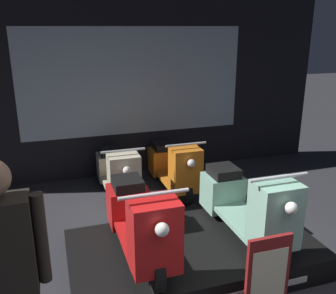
{
  "coord_description": "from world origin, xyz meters",
  "views": [
    {
      "loc": [
        -1.34,
        -1.77,
        2.39
      ],
      "look_at": [
        -0.02,
        2.32,
        1.01
      ],
      "focal_mm": 40.0,
      "sensor_mm": 36.0,
      "label": 1
    }
  ],
  "objects_px": {
    "scooter_display_left": "(140,221)",
    "person_left_browsing": "(5,271)",
    "scooter_display_right": "(246,204)",
    "scooter_backrow_0": "(117,173)",
    "scooter_backrow_1": "(173,167)",
    "price_sign_board": "(267,283)"
  },
  "relations": [
    {
      "from": "scooter_display_right",
      "to": "scooter_backrow_0",
      "type": "relative_size",
      "value": 1.0
    },
    {
      "from": "scooter_backrow_0",
      "to": "price_sign_board",
      "type": "height_order",
      "value": "scooter_backrow_0"
    },
    {
      "from": "price_sign_board",
      "to": "scooter_display_left",
      "type": "bearing_deg",
      "value": 130.13
    },
    {
      "from": "scooter_display_right",
      "to": "scooter_backrow_0",
      "type": "distance_m",
      "value": 2.19
    },
    {
      "from": "scooter_display_left",
      "to": "price_sign_board",
      "type": "relative_size",
      "value": 1.8
    },
    {
      "from": "person_left_browsing",
      "to": "scooter_backrow_1",
      "type": "bearing_deg",
      "value": 54.61
    },
    {
      "from": "scooter_display_right",
      "to": "person_left_browsing",
      "type": "bearing_deg",
      "value": -156.12
    },
    {
      "from": "scooter_backrow_0",
      "to": "scooter_display_left",
      "type": "bearing_deg",
      "value": -93.82
    },
    {
      "from": "scooter_backrow_1",
      "to": "person_left_browsing",
      "type": "relative_size",
      "value": 0.91
    },
    {
      "from": "scooter_display_right",
      "to": "price_sign_board",
      "type": "bearing_deg",
      "value": -108.92
    },
    {
      "from": "scooter_backrow_1",
      "to": "price_sign_board",
      "type": "xyz_separation_m",
      "value": [
        -0.18,
        -2.88,
        0.07
      ]
    },
    {
      "from": "scooter_display_left",
      "to": "scooter_display_right",
      "type": "xyz_separation_m",
      "value": [
        1.14,
        0.0,
        0.0
      ]
    },
    {
      "from": "scooter_backrow_0",
      "to": "scooter_backrow_1",
      "type": "relative_size",
      "value": 1.0
    },
    {
      "from": "scooter_display_left",
      "to": "scooter_backrow_1",
      "type": "xyz_separation_m",
      "value": [
        0.99,
        1.92,
        -0.26
      ]
    },
    {
      "from": "scooter_backrow_0",
      "to": "person_left_browsing",
      "type": "xyz_separation_m",
      "value": [
        -1.2,
        -2.9,
        0.62
      ]
    },
    {
      "from": "scooter_display_left",
      "to": "price_sign_board",
      "type": "xyz_separation_m",
      "value": [
        0.81,
        -0.96,
        -0.19
      ]
    },
    {
      "from": "scooter_display_left",
      "to": "person_left_browsing",
      "type": "bearing_deg",
      "value": -137.59
    },
    {
      "from": "scooter_display_right",
      "to": "scooter_backrow_1",
      "type": "xyz_separation_m",
      "value": [
        -0.15,
        1.92,
        -0.26
      ]
    },
    {
      "from": "scooter_display_left",
      "to": "scooter_backrow_0",
      "type": "distance_m",
      "value": 1.94
    },
    {
      "from": "scooter_display_right",
      "to": "scooter_backrow_1",
      "type": "height_order",
      "value": "scooter_display_right"
    },
    {
      "from": "person_left_browsing",
      "to": "scooter_display_left",
      "type": "bearing_deg",
      "value": 42.41
    },
    {
      "from": "scooter_display_left",
      "to": "scooter_backrow_1",
      "type": "relative_size",
      "value": 1.0
    }
  ]
}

